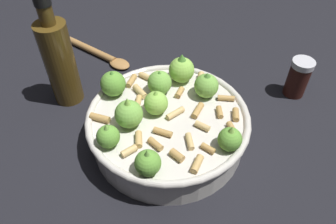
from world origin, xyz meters
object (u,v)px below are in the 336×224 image
object	(u,v)px
olive_oil_bottle	(60,61)
wooden_spoon	(99,54)
cooking_pan	(167,123)
pepper_shaker	(298,78)

from	to	relation	value
olive_oil_bottle	wooden_spoon	world-z (taller)	olive_oil_bottle
cooking_pan	wooden_spoon	xyz separation A→B (m)	(-0.12, 0.28, -0.03)
olive_oil_bottle	wooden_spoon	distance (m)	0.17
pepper_shaker	wooden_spoon	distance (m)	0.45
wooden_spoon	pepper_shaker	bearing A→B (deg)	-25.91
pepper_shaker	olive_oil_bottle	size ratio (longest dim) A/B	0.37
cooking_pan	olive_oil_bottle	world-z (taller)	olive_oil_bottle
cooking_pan	pepper_shaker	distance (m)	0.29
olive_oil_bottle	pepper_shaker	bearing A→B (deg)	-7.25
olive_oil_bottle	wooden_spoon	bearing A→B (deg)	65.74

